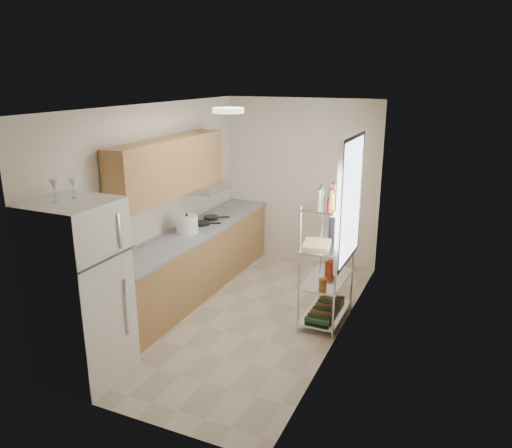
{
  "coord_description": "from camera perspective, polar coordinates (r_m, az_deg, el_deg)",
  "views": [
    {
      "loc": [
        2.49,
        -5.19,
        2.95
      ],
      "look_at": [
        0.08,
        0.25,
        1.15
      ],
      "focal_mm": 35.0,
      "sensor_mm": 36.0,
      "label": 1
    }
  ],
  "objects": [
    {
      "name": "room",
      "position": [
        5.99,
        -1.69,
        0.84
      ],
      "size": [
        2.52,
        4.42,
        2.62
      ],
      "color": "#C2B29D",
      "rests_on": "ground"
    },
    {
      "name": "counter_run",
      "position": [
        7.04,
        -6.86,
        -4.06
      ],
      "size": [
        0.63,
        3.51,
        0.9
      ],
      "color": "#AA7848",
      "rests_on": "ground"
    },
    {
      "name": "upper_cabinets",
      "position": [
        6.47,
        -9.85,
        6.44
      ],
      "size": [
        0.33,
        2.2,
        0.72
      ],
      "primitive_type": "cube",
      "color": "#AA7848",
      "rests_on": "room"
    },
    {
      "name": "range_hood",
      "position": [
        7.19,
        -5.81,
        4.23
      ],
      "size": [
        0.5,
        0.6,
        0.12
      ],
      "primitive_type": "cube",
      "color": "#B7BABC",
      "rests_on": "room"
    },
    {
      "name": "window",
      "position": [
        5.85,
        10.7,
        2.7
      ],
      "size": [
        0.06,
        1.0,
        1.46
      ],
      "primitive_type": "cube",
      "color": "white",
      "rests_on": "room"
    },
    {
      "name": "bakers_rack",
      "position": [
        5.98,
        8.3,
        -1.3
      ],
      "size": [
        0.45,
        0.9,
        1.73
      ],
      "color": "silver",
      "rests_on": "ground"
    },
    {
      "name": "ceiling_dome",
      "position": [
        5.5,
        -3.19,
        12.85
      ],
      "size": [
        0.34,
        0.34,
        0.05
      ],
      "primitive_type": "cylinder",
      "color": "white",
      "rests_on": "room"
    },
    {
      "name": "refrigerator",
      "position": [
        5.17,
        -19.54,
        -7.4
      ],
      "size": [
        0.75,
        0.75,
        1.83
      ],
      "primitive_type": "cube",
      "color": "white",
      "rests_on": "ground"
    },
    {
      "name": "wine_glass_a",
      "position": [
        4.85,
        -22.03,
        3.49
      ],
      "size": [
        0.08,
        0.08,
        0.21
      ],
      "primitive_type": null,
      "color": "silver",
      "rests_on": "refrigerator"
    },
    {
      "name": "wine_glass_b",
      "position": [
        4.97,
        -20.13,
        3.85
      ],
      "size": [
        0.07,
        0.07,
        0.19
      ],
      "primitive_type": null,
      "color": "silver",
      "rests_on": "refrigerator"
    },
    {
      "name": "rice_cooker",
      "position": [
        6.72,
        -7.88,
        -0.04
      ],
      "size": [
        0.29,
        0.29,
        0.23
      ],
      "primitive_type": "cylinder",
      "color": "white",
      "rests_on": "counter_run"
    },
    {
      "name": "frying_pan_large",
      "position": [
        7.08,
        -6.22,
        0.08
      ],
      "size": [
        0.29,
        0.29,
        0.04
      ],
      "primitive_type": "cylinder",
      "rotation": [
        0.0,
        0.0,
        0.36
      ],
      "color": "black",
      "rests_on": "counter_run"
    },
    {
      "name": "frying_pan_small",
      "position": [
        7.33,
        -5.16,
        0.72
      ],
      "size": [
        0.3,
        0.3,
        0.04
      ],
      "primitive_type": "cylinder",
      "rotation": [
        0.0,
        0.0,
        0.57
      ],
      "color": "black",
      "rests_on": "counter_run"
    },
    {
      "name": "cutting_board",
      "position": [
        5.93,
        6.98,
        -2.26
      ],
      "size": [
        0.37,
        0.44,
        0.03
      ],
      "primitive_type": "cube",
      "rotation": [
        0.0,
        0.0,
        0.18
      ],
      "color": "tan",
      "rests_on": "bakers_rack"
    },
    {
      "name": "espresso_machine",
      "position": [
        6.27,
        9.11,
        -0.02
      ],
      "size": [
        0.23,
        0.28,
        0.29
      ],
      "primitive_type": "cube",
      "rotation": [
        0.0,
        0.0,
        0.31
      ],
      "color": "black",
      "rests_on": "bakers_rack"
    },
    {
      "name": "storage_bag",
      "position": [
        6.33,
        8.55,
        -4.82
      ],
      "size": [
        0.12,
        0.15,
        0.15
      ],
      "primitive_type": "cube",
      "rotation": [
        0.0,
        0.0,
        -0.29
      ],
      "color": "#AE3615",
      "rests_on": "bakers_rack"
    }
  ]
}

